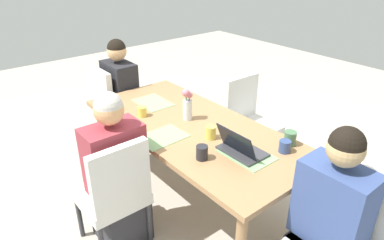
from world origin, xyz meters
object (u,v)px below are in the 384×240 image
chair_head_left_left_near (343,231)px  coffee_mug_near_left (285,146)px  chair_near_right_near (248,118)px  person_head_left_left_near (328,228)px  person_far_left_far (117,179)px  coffee_mug_centre_left (142,112)px  person_head_right_left_mid (122,100)px  dining_table (192,134)px  coffee_mug_far_left (290,138)px  coffee_mug_centre_right (202,153)px  chair_head_right_left_mid (113,103)px  flower_vase (187,105)px  laptop_head_left_left_near (240,148)px  coffee_mug_near_right (211,132)px  chair_far_left_far (115,191)px

chair_head_left_left_near → coffee_mug_near_left: size_ratio=10.24×
chair_head_left_left_near → chair_near_right_near: same height
person_head_left_left_near → person_far_left_far: bearing=31.2°
coffee_mug_near_left → coffee_mug_centre_left: 1.22m
chair_head_left_left_near → person_head_right_left_mid: size_ratio=0.75×
dining_table → coffee_mug_far_left: 0.78m
coffee_mug_centre_right → chair_head_right_left_mid: bearing=-6.7°
dining_table → coffee_mug_near_left: size_ratio=22.97×
flower_vase → laptop_head_left_left_near: (-0.66, 0.05, -0.09)m
chair_head_left_left_near → chair_near_right_near: size_ratio=1.00×
dining_table → coffee_mug_near_left: (-0.72, -0.25, 0.12)m
coffee_mug_near_right → dining_table: bearing=-5.0°
flower_vase → coffee_mug_far_left: (-0.79, -0.32, -0.08)m
dining_table → person_head_left_left_near: (-1.23, -0.03, -0.12)m
chair_near_right_near → coffee_mug_far_left: (-0.80, 0.45, 0.28)m
chair_head_left_left_near → coffee_mug_centre_left: chair_head_left_left_near is taller
chair_head_left_left_near → coffee_mug_centre_right: 0.98m
chair_head_left_left_near → person_head_right_left_mid: bearing=2.0°
person_head_right_left_mid → person_far_left_far: size_ratio=1.00×
person_head_left_left_near → flower_vase: bearing=-0.4°
coffee_mug_near_left → coffee_mug_centre_right: (0.30, 0.51, 0.01)m
chair_near_right_near → person_head_right_left_mid: bearing=35.0°
coffee_mug_near_left → chair_head_right_left_mid: bearing=8.6°
dining_table → chair_head_right_left_mid: size_ratio=2.24×
chair_head_left_left_near → coffee_mug_far_left: 0.72m
chair_near_right_near → coffee_mug_near_right: (-0.36, 0.83, 0.27)m
chair_near_right_near → coffee_mug_near_left: bearing=146.2°
coffee_mug_near_right → person_head_right_left_mid: bearing=-1.6°
coffee_mug_centre_right → dining_table: bearing=-31.2°
coffee_mug_near_right → flower_vase: bearing=-10.2°
chair_head_right_left_mid → chair_head_left_left_near: bearing=-176.4°
chair_far_left_far → chair_near_right_near: 1.59m
chair_head_left_left_near → chair_head_right_left_mid: bearing=3.6°
coffee_mug_near_left → coffee_mug_centre_left: bearing=22.6°
chair_far_left_far → coffee_mug_centre_right: size_ratio=9.16×
chair_head_left_left_near → chair_head_right_left_mid: 2.60m
coffee_mug_near_right → coffee_mug_centre_right: 0.29m
laptop_head_left_left_near → chair_far_left_far: bearing=59.1°
chair_far_left_far → coffee_mug_near_right: 0.81m
dining_table → person_head_right_left_mid: (1.24, -0.02, -0.12)m
flower_vase → coffee_mug_centre_left: bearing=41.9°
dining_table → chair_near_right_near: 0.83m
chair_head_right_left_mid → laptop_head_left_left_near: bearing=-178.5°
chair_head_right_left_mid → coffee_mug_near_right: chair_head_right_left_mid is taller
coffee_mug_near_right → coffee_mug_far_left: (-0.43, -0.38, 0.00)m
person_far_left_far → coffee_mug_centre_right: bearing=-132.5°
person_head_left_left_near → coffee_mug_centre_left: size_ratio=14.04×
person_far_left_far → coffee_mug_far_left: size_ratio=11.29×
coffee_mug_centre_left → coffee_mug_far_left: (-1.08, -0.58, 0.01)m
coffee_mug_centre_left → coffee_mug_near_right: bearing=-163.4°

